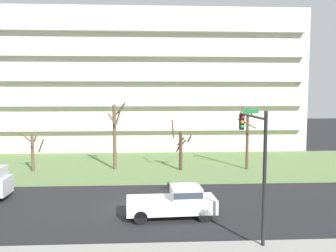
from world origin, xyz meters
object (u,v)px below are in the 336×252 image
(tree_left, at_px, (115,134))
(pickup_white_near_left, at_px, (175,201))
(tree_center, at_px, (181,148))
(traffic_signal_mast, at_px, (256,151))
(tree_right, at_px, (247,136))
(tree_far_left, at_px, (33,151))

(tree_left, distance_m, pickup_white_near_left, 15.18)
(tree_center, xyz_separation_m, pickup_white_near_left, (-1.54, -13.42, -1.24))
(tree_left, xyz_separation_m, traffic_signal_mast, (8.85, -17.21, 0.98))
(tree_left, distance_m, tree_right, 12.95)
(tree_center, relative_size, traffic_signal_mast, 0.73)
(tree_right, bearing_deg, tree_center, 179.81)
(traffic_signal_mast, bearing_deg, pickup_white_near_left, 142.52)
(traffic_signal_mast, bearing_deg, tree_left, 117.20)
(pickup_white_near_left, bearing_deg, tree_left, 106.00)
(tree_far_left, height_order, tree_left, tree_left)
(tree_center, height_order, tree_right, tree_right)
(tree_right, height_order, pickup_white_near_left, tree_right)
(tree_left, height_order, traffic_signal_mast, traffic_signal_mast)
(tree_far_left, bearing_deg, pickup_white_near_left, -47.10)
(pickup_white_near_left, height_order, traffic_signal_mast, traffic_signal_mast)
(tree_far_left, relative_size, tree_left, 0.57)
(tree_left, bearing_deg, traffic_signal_mast, -62.80)
(tree_far_left, xyz_separation_m, tree_center, (14.17, -0.17, 0.23))
(tree_far_left, bearing_deg, tree_center, -0.70)
(tree_right, relative_size, traffic_signal_mast, 0.92)
(tree_far_left, height_order, tree_center, tree_center)
(traffic_signal_mast, bearing_deg, tree_far_left, 134.95)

